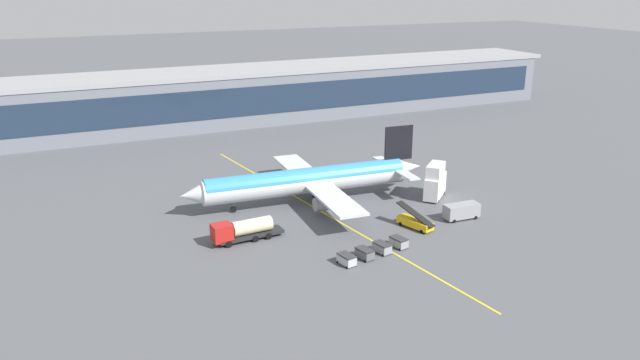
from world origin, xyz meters
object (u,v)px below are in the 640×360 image
at_px(catering_lift, 435,181).
at_px(baggage_cart_0, 347,259).
at_px(belt_loader, 415,222).
at_px(lavatory_truck, 462,210).
at_px(baggage_cart_2, 382,248).
at_px(baggage_cart_3, 399,242).
at_px(fuel_tanker, 243,230).
at_px(baggage_cart_1, 365,253).
at_px(main_airliner, 308,180).

relative_size(catering_lift, baggage_cart_0, 2.32).
distance_m(belt_loader, lavatory_truck, 9.01).
bearing_deg(baggage_cart_2, baggage_cart_3, 11.15).
bearing_deg(baggage_cart_3, fuel_tanker, 149.34).
bearing_deg(baggage_cart_2, fuel_tanker, 143.37).
height_order(lavatory_truck, baggage_cart_1, lavatory_truck).
relative_size(fuel_tanker, catering_lift, 1.62).
bearing_deg(main_airliner, fuel_tanker, -144.91).
xyz_separation_m(catering_lift, baggage_cart_3, (-16.82, -15.10, -2.28)).
distance_m(fuel_tanker, baggage_cart_3, 22.81).
xyz_separation_m(main_airliner, baggage_cart_1, (-2.02, -23.65, -3.23)).
xyz_separation_m(baggage_cart_1, baggage_cart_2, (3.14, 0.62, 0.00)).
distance_m(fuel_tanker, baggage_cart_0, 16.92).
height_order(main_airliner, catering_lift, main_airliner).
distance_m(catering_lift, baggage_cart_1, 28.38).
bearing_deg(main_airliner, baggage_cart_2, -87.23).
height_order(belt_loader, baggage_cart_0, belt_loader).
xyz_separation_m(belt_loader, catering_lift, (10.71, 10.06, 2.07)).
relative_size(main_airliner, baggage_cart_3, 15.03).
bearing_deg(catering_lift, baggage_cart_0, -147.12).
height_order(main_airliner, baggage_cart_3, main_airliner).
distance_m(baggage_cart_0, baggage_cart_1, 3.20).
bearing_deg(baggage_cart_1, catering_lift, 35.28).
bearing_deg(lavatory_truck, fuel_tanker, 169.32).
bearing_deg(catering_lift, baggage_cart_1, -144.72).
relative_size(baggage_cart_0, baggage_cart_1, 1.00).
distance_m(lavatory_truck, baggage_cart_1, 22.31).
distance_m(lavatory_truck, baggage_cart_0, 25.49).
relative_size(fuel_tanker, baggage_cart_0, 3.77).
bearing_deg(belt_loader, baggage_cart_3, -140.41).
height_order(fuel_tanker, baggage_cart_0, fuel_tanker).
bearing_deg(baggage_cart_1, baggage_cart_0, -168.85).
height_order(baggage_cart_2, baggage_cart_3, same).
bearing_deg(baggage_cart_0, catering_lift, 32.88).
bearing_deg(fuel_tanker, lavatory_truck, -10.68).
distance_m(main_airliner, belt_loader, 20.44).
relative_size(main_airliner, catering_lift, 6.48).
distance_m(fuel_tanker, lavatory_truck, 35.32).
bearing_deg(main_airliner, catering_lift, -19.13).
height_order(baggage_cart_1, baggage_cart_3, same).
xyz_separation_m(fuel_tanker, baggage_cart_3, (19.61, -11.62, -0.96)).
distance_m(catering_lift, baggage_cart_0, 31.32).
bearing_deg(fuel_tanker, baggage_cart_2, -36.63).
bearing_deg(baggage_cart_3, baggage_cart_1, -168.85).
xyz_separation_m(main_airliner, baggage_cart_0, (-5.16, -24.27, -3.23)).
xyz_separation_m(main_airliner, lavatory_truck, (19.36, -17.33, -2.59)).
xyz_separation_m(fuel_tanker, baggage_cart_2, (16.47, -12.24, -0.96)).
bearing_deg(fuel_tanker, main_airliner, 35.09).
bearing_deg(fuel_tanker, belt_loader, -14.35).
distance_m(fuel_tanker, catering_lift, 36.61).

